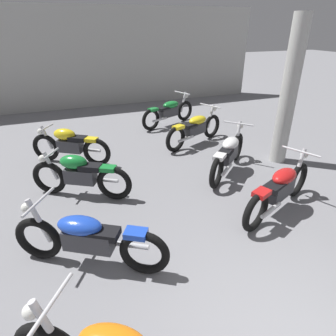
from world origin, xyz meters
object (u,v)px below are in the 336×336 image
Objects in this scene: motorcycle_right_row_3 at (195,128)px; support_pillar at (289,94)px; motorcycle_right_row_2 at (229,153)px; motorcycle_right_row_4 at (169,111)px; motorcycle_left_row_1 at (88,238)px; motorcycle_left_row_2 at (80,175)px; motorcycle_right_row_1 at (280,188)px; motorcycle_left_row_3 at (70,145)px.

support_pillar is at bearing -50.72° from motorcycle_right_row_3.
support_pillar is at bearing 3.85° from motorcycle_right_row_2.
motorcycle_left_row_1 is at bearing -121.30° from motorcycle_right_row_4.
support_pillar is 1.86m from motorcycle_right_row_2.
motorcycle_right_row_4 is at bearing 91.53° from motorcycle_right_row_3.
motorcycle_left_row_2 is 0.86× the size of motorcycle_right_row_3.
motorcycle_right_row_1 is at bearing -29.17° from motorcycle_left_row_2.
motorcycle_left_row_3 is at bearing 133.51° from motorcycle_right_row_1.
motorcycle_right_row_2 is (3.13, -0.13, -0.01)m from motorcycle_left_row_2.
motorcycle_left_row_1 is 1.88m from motorcycle_left_row_2.
motorcycle_right_row_3 is 0.99× the size of motorcycle_right_row_4.
support_pillar is 1.57× the size of motorcycle_right_row_3.
motorcycle_right_row_3 is (3.20, 1.66, -0.01)m from motorcycle_left_row_2.
support_pillar is at bearing 21.46° from motorcycle_left_row_1.
motorcycle_right_row_1 is (-1.45, -1.72, -1.15)m from support_pillar.
support_pillar is 1.69× the size of motorcycle_left_row_1.
motorcycle_left_row_3 is (0.05, 3.49, 0.01)m from motorcycle_left_row_1.
motorcycle_left_row_2 is (0.10, 1.88, 0.01)m from motorcycle_left_row_1.
motorcycle_right_row_4 is (3.21, 1.86, -0.01)m from motorcycle_left_row_3.
motorcycle_right_row_2 is 0.84× the size of motorcycle_right_row_3.
motorcycle_right_row_2 is 0.83× the size of motorcycle_right_row_4.
motorcycle_right_row_1 is at bearing -90.16° from motorcycle_right_row_4.
motorcycle_left_row_3 is 3.71m from motorcycle_right_row_4.
motorcycle_left_row_3 is at bearing 160.47° from support_pillar.
motorcycle_left_row_1 reaches higher than motorcycle_left_row_2.
motorcycle_left_row_1 is at bearing -90.79° from motorcycle_left_row_3.
support_pillar is 2.52m from motorcycle_right_row_1.
motorcycle_right_row_1 reaches higher than motorcycle_left_row_2.
motorcycle_right_row_4 is (0.01, 5.23, 0.00)m from motorcycle_right_row_1.
motorcycle_right_row_3 is at bearing 87.61° from motorcycle_right_row_2.
motorcycle_left_row_1 is at bearing -151.60° from motorcycle_right_row_2.
motorcycle_right_row_1 is at bearing -91.06° from motorcycle_right_row_3.
support_pillar is at bearing -0.43° from motorcycle_left_row_2.
motorcycle_right_row_4 is (-1.44, 3.51, -1.15)m from support_pillar.
motorcycle_right_row_2 is at bearing -2.44° from motorcycle_left_row_2.
motorcycle_left_row_2 is at bearing 179.57° from support_pillar.
motorcycle_right_row_2 and motorcycle_right_row_3 have the same top height.
motorcycle_left_row_2 is at bearing -132.20° from motorcycle_right_row_4.
motorcycle_right_row_2 is (-0.01, 1.62, 0.00)m from motorcycle_right_row_1.
motorcycle_left_row_2 and motorcycle_left_row_3 have the same top height.
motorcycle_left_row_1 and motorcycle_right_row_4 have the same top height.
motorcycle_right_row_2 reaches higher than motorcycle_left_row_2.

